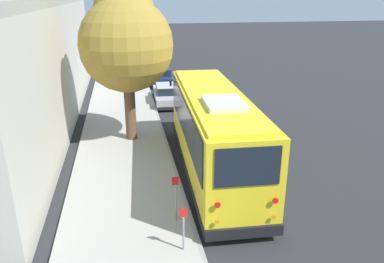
# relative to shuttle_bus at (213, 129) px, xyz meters

# --- Properties ---
(ground_plane) EXTENTS (160.00, 160.00, 0.00)m
(ground_plane) POSITION_rel_shuttle_bus_xyz_m (-0.15, 0.08, -1.93)
(ground_plane) COLOR #28282B
(sidewalk_slab) EXTENTS (80.00, 4.15, 0.15)m
(sidewalk_slab) POSITION_rel_shuttle_bus_xyz_m (-0.15, 3.70, -1.85)
(sidewalk_slab) COLOR #A3A099
(sidewalk_slab) RESTS_ON ground
(curb_strip) EXTENTS (80.00, 0.14, 0.15)m
(curb_strip) POSITION_rel_shuttle_bus_xyz_m (-0.15, 1.56, -1.85)
(curb_strip) COLOR gray
(curb_strip) RESTS_ON ground
(shuttle_bus) EXTENTS (10.12, 2.84, 3.59)m
(shuttle_bus) POSITION_rel_shuttle_bus_xyz_m (0.00, 0.00, 0.00)
(shuttle_bus) COLOR yellow
(shuttle_bus) RESTS_ON ground
(parked_sedan_silver) EXTENTS (4.54, 1.86, 1.27)m
(parked_sedan_silver) POSITION_rel_shuttle_bus_xyz_m (10.76, 0.59, -1.34)
(parked_sedan_silver) COLOR #A8AAAF
(parked_sedan_silver) RESTS_ON ground
(parked_sedan_navy) EXTENTS (4.76, 2.02, 1.28)m
(parked_sedan_navy) POSITION_rel_shuttle_bus_xyz_m (16.79, 0.33, -1.34)
(parked_sedan_navy) COLOR #19234C
(parked_sedan_navy) RESTS_ON ground
(parked_sedan_white) EXTENTS (4.62, 1.96, 1.29)m
(parked_sedan_white) POSITION_rel_shuttle_bus_xyz_m (23.16, 0.26, -1.33)
(parked_sedan_white) COLOR silver
(parked_sedan_white) RESTS_ON ground
(parked_sedan_maroon) EXTENTS (4.16, 1.87, 1.33)m
(parked_sedan_maroon) POSITION_rel_shuttle_bus_xyz_m (29.69, 0.40, -1.31)
(parked_sedan_maroon) COLOR maroon
(parked_sedan_maroon) RESTS_ON ground
(street_tree) EXTENTS (4.40, 4.40, 7.50)m
(street_tree) POSITION_rel_shuttle_bus_xyz_m (4.28, 3.21, 3.14)
(street_tree) COLOR brown
(street_tree) RESTS_ON sidewalk_slab
(sign_post_near) EXTENTS (0.06, 0.22, 1.37)m
(sign_post_near) POSITION_rel_shuttle_bus_xyz_m (-4.97, 2.05, -1.07)
(sign_post_near) COLOR gray
(sign_post_near) RESTS_ON sidewalk_slab
(sign_post_far) EXTENTS (0.06, 0.22, 1.56)m
(sign_post_far) POSITION_rel_shuttle_bus_xyz_m (-3.46, 2.05, -0.98)
(sign_post_far) COLOR gray
(sign_post_far) RESTS_ON sidewalk_slab
(building_backdrop) EXTENTS (25.49, 6.99, 6.89)m
(building_backdrop) POSITION_rel_shuttle_bus_xyz_m (7.67, 9.78, 1.32)
(building_backdrop) COLOR beige
(building_backdrop) RESTS_ON ground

